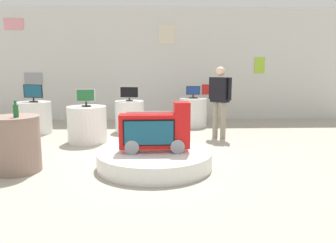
{
  "coord_description": "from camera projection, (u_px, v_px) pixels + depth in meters",
  "views": [
    {
      "loc": [
        0.31,
        -5.23,
        1.53
      ],
      "look_at": [
        0.51,
        0.19,
        0.64
      ],
      "focal_mm": 34.46,
      "sensor_mm": 36.0,
      "label": 1
    }
  ],
  "objects": [
    {
      "name": "display_pedestal_right_rear",
      "position": [
        87.0,
        124.0,
        6.77
      ],
      "size": [
        0.81,
        0.81,
        0.76
      ],
      "primitive_type": "cylinder",
      "color": "silver",
      "rests_on": "ground"
    },
    {
      "name": "display_pedestal_far_right",
      "position": [
        35.0,
        118.0,
        7.69
      ],
      "size": [
        0.78,
        0.78,
        0.76
      ],
      "primitive_type": "cylinder",
      "color": "silver",
      "rests_on": "ground"
    },
    {
      "name": "shopper_browsing_near_truck",
      "position": [
        220.0,
        97.0,
        7.08
      ],
      "size": [
        0.44,
        0.4,
        1.58
      ],
      "color": "gray",
      "rests_on": "ground"
    },
    {
      "name": "back_wall_display",
      "position": [
        146.0,
        64.0,
        9.61
      ],
      "size": [
        12.39,
        0.13,
        3.32
      ],
      "color": "silver",
      "rests_on": "ground"
    },
    {
      "name": "tv_on_left_rear",
      "position": [
        193.0,
        92.0,
        8.56
      ],
      "size": [
        0.37,
        0.23,
        0.32
      ],
      "color": "black",
      "rests_on": "display_pedestal_left_rear"
    },
    {
      "name": "main_display_pedestal",
      "position": [
        155.0,
        159.0,
        5.06
      ],
      "size": [
        1.8,
        1.8,
        0.25
      ],
      "primitive_type": "cylinder",
      "color": "silver",
      "rests_on": "ground"
    },
    {
      "name": "ground_plane",
      "position": [
        138.0,
        161.0,
        5.4
      ],
      "size": [
        30.0,
        30.0,
        0.0
      ],
      "primitive_type": "plane",
      "color": "#A8A091"
    },
    {
      "name": "display_pedestal_center_rear",
      "position": [
        130.0,
        116.0,
        7.91
      ],
      "size": [
        0.71,
        0.71,
        0.76
      ],
      "primitive_type": "cylinder",
      "color": "silver",
      "rests_on": "ground"
    },
    {
      "name": "tv_on_far_right",
      "position": [
        33.0,
        92.0,
        7.59
      ],
      "size": [
        0.48,
        0.2,
        0.41
      ],
      "color": "black",
      "rests_on": "display_pedestal_far_right"
    },
    {
      "name": "novelty_firetruck_tv",
      "position": [
        156.0,
        132.0,
        4.98
      ],
      "size": [
        1.09,
        0.37,
        0.77
      ],
      "color": "gray",
      "rests_on": "main_display_pedestal"
    },
    {
      "name": "bottle_on_side_table",
      "position": [
        16.0,
        111.0,
        4.62
      ],
      "size": [
        0.07,
        0.07,
        0.24
      ],
      "color": "#195926",
      "rests_on": "side_table_round"
    },
    {
      "name": "tv_on_center_rear",
      "position": [
        129.0,
        93.0,
        7.82
      ],
      "size": [
        0.47,
        0.17,
        0.35
      ],
      "color": "black",
      "rests_on": "display_pedestal_center_rear"
    },
    {
      "name": "tv_on_right_rear",
      "position": [
        86.0,
        97.0,
        6.67
      ],
      "size": [
        0.38,
        0.19,
        0.36
      ],
      "color": "black",
      "rests_on": "display_pedestal_right_rear"
    },
    {
      "name": "display_pedestal_left_rear",
      "position": [
        193.0,
        112.0,
        8.65
      ],
      "size": [
        0.74,
        0.74,
        0.76
      ],
      "primitive_type": "cylinder",
      "color": "silver",
      "rests_on": "ground"
    },
    {
      "name": "side_table_round",
      "position": [
        16.0,
        144.0,
        4.8
      ],
      "size": [
        0.71,
        0.71,
        0.84
      ],
      "color": "gray",
      "rests_on": "ground"
    }
  ]
}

